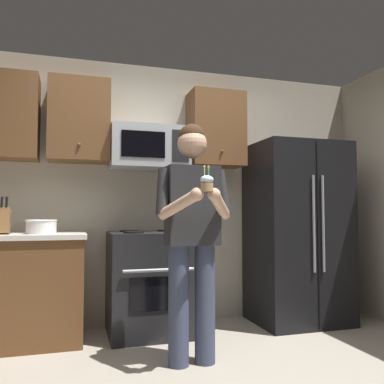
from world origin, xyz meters
The scene contains 8 objects.
wall_back centered at (0.00, 1.75, 1.30)m, with size 4.40×0.10×2.60m, color #B7AD99.
oven_range centered at (-0.15, 1.36, 0.46)m, with size 0.76×0.70×0.93m.
microwave centered at (-0.15, 1.48, 1.72)m, with size 0.74×0.41×0.40m.
refrigerator centered at (1.35, 1.32, 0.90)m, with size 0.90×0.75×1.80m.
cabinet_row_upper centered at (-0.72, 1.53, 1.95)m, with size 2.78×0.36×0.76m.
bowl_large_white centered at (-1.10, 1.34, 0.98)m, with size 0.26×0.26×0.12m.
person centered at (0.00, 0.52, 1.00)m, with size 0.60×0.48×1.76m.
cupcake centered at (0.00, 0.20, 1.29)m, with size 0.09×0.09×0.17m.
Camera 1 is at (-0.85, -2.32, 1.09)m, focal length 37.72 mm.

